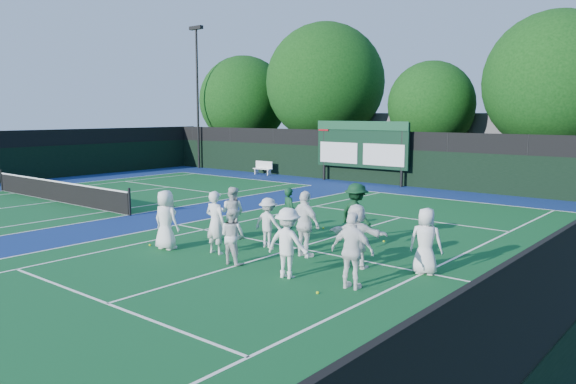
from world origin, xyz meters
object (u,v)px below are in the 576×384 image
Objects in this scene: scoreboard at (361,145)px; bench at (263,167)px; tennis_net at (57,191)px; coach_left at (289,212)px.

bench is at bearing -178.26° from scoreboard.
bench is (-0.34, 14.36, -0.02)m from tennis_net.
tennis_net reaches higher than bench.
tennis_net is 12.76m from coach_left.
scoreboard is at bearing 64.40° from tennis_net.
tennis_net is 14.37m from bench.
scoreboard reaches higher than bench.
scoreboard is 3.77× the size of coach_left.
coach_left is at bearing 5.53° from tennis_net.
coach_left reaches higher than bench.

